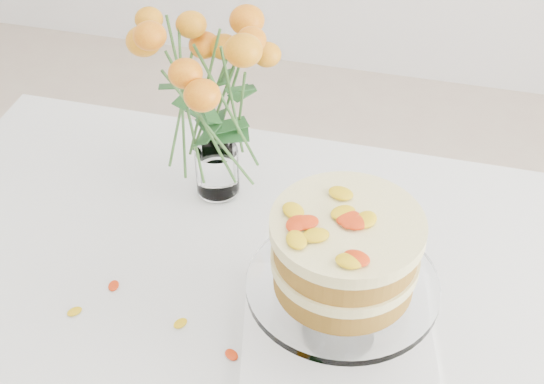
{
  "coord_description": "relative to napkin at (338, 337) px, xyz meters",
  "views": [
    {
      "loc": [
        0.23,
        -0.84,
        1.73
      ],
      "look_at": [
        -0.01,
        0.08,
        0.91
      ],
      "focal_mm": 50.0,
      "sensor_mm": 36.0,
      "label": 1
    }
  ],
  "objects": [
    {
      "name": "table",
      "position": [
        -0.14,
        0.07,
        -0.09
      ],
      "size": [
        1.43,
        0.93,
        0.76
      ],
      "color": "tan",
      "rests_on": "ground"
    },
    {
      "name": "napkin",
      "position": [
        0.0,
        0.0,
        0.0
      ],
      "size": [
        0.37,
        0.37,
        0.01
      ],
      "primitive_type": "cube",
      "rotation": [
        0.0,
        0.0,
        0.22
      ],
      "color": "white",
      "rests_on": "table"
    },
    {
      "name": "cake_stand",
      "position": [
        0.0,
        0.0,
        0.18
      ],
      "size": [
        0.29,
        0.29,
        0.26
      ],
      "rotation": [
        0.0,
        0.0,
        0.27
      ],
      "color": "white",
      "rests_on": "napkin"
    },
    {
      "name": "rose_vase",
      "position": [
        -0.3,
        0.3,
        0.24
      ],
      "size": [
        0.36,
        0.36,
        0.42
      ],
      "rotation": [
        0.0,
        0.0,
        0.42
      ],
      "color": "white",
      "rests_on": "table"
    },
    {
      "name": "stray_petal_a",
      "position": [
        -0.26,
        -0.03,
        -0.0
      ],
      "size": [
        0.03,
        0.02,
        0.0
      ],
      "primitive_type": "ellipsoid",
      "color": "#E5B60E",
      "rests_on": "table"
    },
    {
      "name": "stray_petal_b",
      "position": [
        -0.16,
        -0.07,
        -0.0
      ],
      "size": [
        0.03,
        0.02,
        0.0
      ],
      "primitive_type": "ellipsoid",
      "color": "#E5B60E",
      "rests_on": "table"
    },
    {
      "name": "stray_petal_c",
      "position": [
        -0.12,
        -0.11,
        -0.0
      ],
      "size": [
        0.03,
        0.02,
        0.0
      ],
      "primitive_type": "ellipsoid",
      "color": "#E5B60E",
      "rests_on": "table"
    },
    {
      "name": "stray_petal_d",
      "position": [
        -0.4,
        0.02,
        -0.0
      ],
      "size": [
        0.03,
        0.02,
        0.0
      ],
      "primitive_type": "ellipsoid",
      "color": "#E5B60E",
      "rests_on": "table"
    },
    {
      "name": "stray_petal_e",
      "position": [
        -0.44,
        -0.05,
        -0.0
      ],
      "size": [
        0.03,
        0.02,
        0.0
      ],
      "primitive_type": "ellipsoid",
      "color": "#E5B60E",
      "rests_on": "table"
    }
  ]
}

